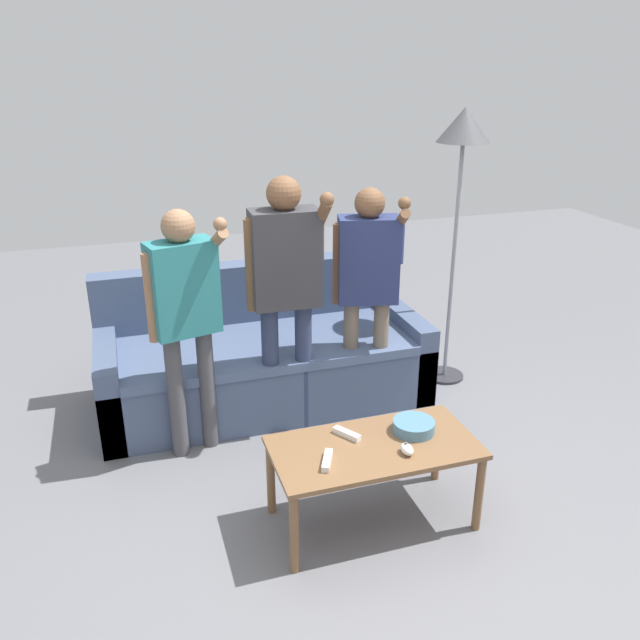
# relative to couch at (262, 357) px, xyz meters

# --- Properties ---
(ground_plane) EXTENTS (12.00, 12.00, 0.00)m
(ground_plane) POSITION_rel_couch_xyz_m (0.09, -1.46, -0.29)
(ground_plane) COLOR slate
(couch) EXTENTS (2.16, 0.94, 0.88)m
(couch) POSITION_rel_couch_xyz_m (0.00, 0.00, 0.00)
(couch) COLOR #475675
(couch) RESTS_ON ground
(coffee_table) EXTENTS (1.01, 0.51, 0.45)m
(coffee_table) POSITION_rel_couch_xyz_m (0.23, -1.47, 0.10)
(coffee_table) COLOR brown
(coffee_table) RESTS_ON ground
(snack_bowl) EXTENTS (0.21, 0.21, 0.06)m
(snack_bowl) POSITION_rel_couch_xyz_m (0.46, -1.42, 0.18)
(snack_bowl) COLOR teal
(snack_bowl) RESTS_ON coffee_table
(game_remote_nunchuk) EXTENTS (0.06, 0.09, 0.05)m
(game_remote_nunchuk) POSITION_rel_couch_xyz_m (0.35, -1.59, 0.18)
(game_remote_nunchuk) COLOR white
(game_remote_nunchuk) RESTS_ON coffee_table
(floor_lamp) EXTENTS (0.35, 0.35, 1.92)m
(floor_lamp) POSITION_rel_couch_xyz_m (1.35, -0.14, 1.38)
(floor_lamp) COLOR #2D2D33
(floor_lamp) RESTS_ON ground
(player_left) EXTENTS (0.46, 0.28, 1.47)m
(player_left) POSITION_rel_couch_xyz_m (-0.54, -0.54, 0.63)
(player_left) COLOR #47474C
(player_left) RESTS_ON ground
(player_center) EXTENTS (0.47, 0.34, 1.60)m
(player_center) POSITION_rel_couch_xyz_m (0.06, -0.46, 0.71)
(player_center) COLOR #2D3856
(player_center) RESTS_ON ground
(player_right) EXTENTS (0.44, 0.38, 1.49)m
(player_right) POSITION_rel_couch_xyz_m (0.60, -0.40, 0.65)
(player_right) COLOR #756656
(player_right) RESTS_ON ground
(game_remote_wand_near) EXTENTS (0.10, 0.16, 0.03)m
(game_remote_wand_near) POSITION_rel_couch_xyz_m (-0.04, -1.54, 0.17)
(game_remote_wand_near) COLOR white
(game_remote_wand_near) RESTS_ON coffee_table
(game_remote_wand_far) EXTENTS (0.11, 0.15, 0.03)m
(game_remote_wand_far) POSITION_rel_couch_xyz_m (0.12, -1.36, 0.17)
(game_remote_wand_far) COLOR white
(game_remote_wand_far) RESTS_ON coffee_table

